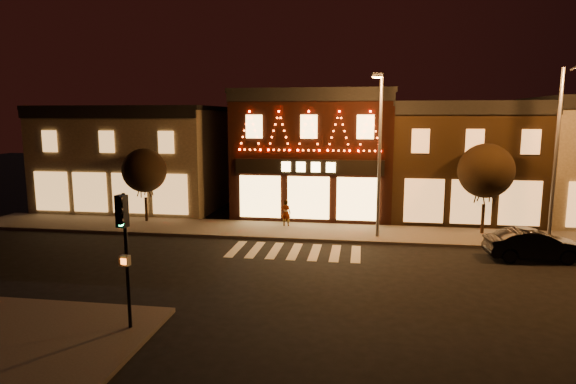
% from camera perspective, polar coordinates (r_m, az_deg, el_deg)
% --- Properties ---
extents(ground, '(120.00, 120.00, 0.00)m').
position_cam_1_polar(ground, '(20.30, -0.80, -10.11)').
color(ground, black).
rests_on(ground, ground).
extents(sidewalk_far, '(44.00, 4.00, 0.15)m').
position_cam_1_polar(sidewalk_far, '(27.73, 6.06, -4.77)').
color(sidewalk_far, '#47423D').
rests_on(sidewalk_far, ground).
extents(sidewalk_near, '(7.00, 7.00, 0.15)m').
position_cam_1_polar(sidewalk_near, '(16.36, -29.93, -15.93)').
color(sidewalk_near, '#47423D').
rests_on(sidewalk_near, ground).
extents(building_left, '(12.20, 8.28, 7.30)m').
position_cam_1_polar(building_left, '(36.80, -17.41, 3.92)').
color(building_left, '#665D48').
rests_on(building_left, ground).
extents(building_pulp, '(10.20, 8.34, 8.30)m').
position_cam_1_polar(building_pulp, '(33.14, 3.22, 4.68)').
color(building_pulp, black).
rests_on(building_pulp, ground).
extents(building_right_a, '(9.20, 8.28, 7.50)m').
position_cam_1_polar(building_right_a, '(33.63, 19.58, 3.55)').
color(building_right_a, '#312111').
rests_on(building_right_a, ground).
extents(traffic_signal_near, '(0.33, 0.44, 4.22)m').
position_cam_1_polar(traffic_signal_near, '(15.27, -18.78, -4.82)').
color(traffic_signal_near, black).
rests_on(traffic_signal_near, sidewalk_near).
extents(streetlamp_mid, '(0.65, 1.98, 8.62)m').
position_cam_1_polar(streetlamp_mid, '(25.89, 10.71, 5.65)').
color(streetlamp_mid, '#59595E').
rests_on(streetlamp_mid, sidewalk_far).
extents(streetlamp_right, '(0.71, 2.02, 8.79)m').
position_cam_1_polar(streetlamp_right, '(27.01, 29.42, 5.00)').
color(streetlamp_right, '#59595E').
rests_on(streetlamp_right, sidewalk_far).
extents(tree_left, '(2.70, 2.70, 4.52)m').
position_cam_1_polar(tree_left, '(31.03, -16.58, 2.45)').
color(tree_left, black).
rests_on(tree_left, sidewalk_far).
extents(tree_right, '(3.00, 3.00, 5.01)m').
position_cam_1_polar(tree_right, '(28.64, 22.30, 2.33)').
color(tree_right, black).
rests_on(tree_right, sidewalk_far).
extents(dark_sedan, '(4.41, 1.81, 1.42)m').
position_cam_1_polar(dark_sedan, '(25.32, 27.03, -5.57)').
color(dark_sedan, black).
rests_on(dark_sedan, ground).
extents(pedestrian, '(0.62, 0.46, 1.55)m').
position_cam_1_polar(pedestrian, '(28.76, -0.23, -2.48)').
color(pedestrian, gray).
rests_on(pedestrian, sidewalk_far).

